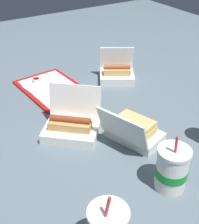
% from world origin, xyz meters
% --- Properties ---
extents(ground_plane, '(3.20, 3.20, 0.00)m').
position_xyz_m(ground_plane, '(0.00, 0.00, 0.00)').
color(ground_plane, slate).
extents(food_tray, '(0.39, 0.29, 0.01)m').
position_xyz_m(food_tray, '(-0.34, -0.01, 0.01)').
color(food_tray, red).
rests_on(food_tray, ground_plane).
extents(ketchup_cup, '(0.04, 0.04, 0.02)m').
position_xyz_m(ketchup_cup, '(-0.43, -0.06, 0.03)').
color(ketchup_cup, white).
rests_on(ketchup_cup, food_tray).
extents(napkin_stack, '(0.12, 0.12, 0.00)m').
position_xyz_m(napkin_stack, '(-0.38, -0.08, 0.02)').
color(napkin_stack, white).
rests_on(napkin_stack, food_tray).
extents(plastic_fork, '(0.11, 0.02, 0.00)m').
position_xyz_m(plastic_fork, '(-0.42, 0.06, 0.02)').
color(plastic_fork, white).
rests_on(plastic_fork, food_tray).
extents(clamshell_hotdog_center, '(0.27, 0.27, 0.18)m').
position_xyz_m(clamshell_hotdog_center, '(0.04, -0.10, 0.04)').
color(clamshell_hotdog_center, white).
rests_on(clamshell_hotdog_center, ground_plane).
extents(clamshell_sandwich_back, '(0.25, 0.23, 0.16)m').
position_xyz_m(clamshell_sandwich_back, '(0.20, 0.09, 0.04)').
color(clamshell_sandwich_back, white).
rests_on(clamshell_sandwich_back, ground_plane).
extents(clamshell_hotdog_corner, '(0.20, 0.22, 0.16)m').
position_xyz_m(clamshell_hotdog_corner, '(-0.26, 0.32, 0.04)').
color(clamshell_hotdog_corner, white).
rests_on(clamshell_hotdog_corner, ground_plane).
extents(soda_cup_center, '(0.10, 0.10, 0.21)m').
position_xyz_m(soda_cup_center, '(0.45, 0.04, 0.07)').
color(soda_cup_center, white).
rests_on(soda_cup_center, ground_plane).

